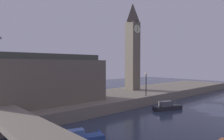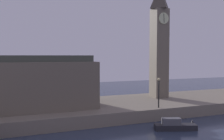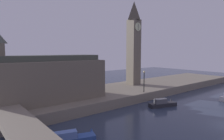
{
  "view_description": "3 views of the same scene",
  "coord_description": "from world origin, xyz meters",
  "px_view_note": "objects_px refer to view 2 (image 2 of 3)",
  "views": [
    {
      "loc": [
        -25.52,
        -6.09,
        6.81
      ],
      "look_at": [
        -3.74,
        17.93,
        5.82
      ],
      "focal_mm": 32.26,
      "sensor_mm": 36.0,
      "label": 1
    },
    {
      "loc": [
        -15.59,
        -11.94,
        8.08
      ],
      "look_at": [
        -4.79,
        16.0,
        6.36
      ],
      "focal_mm": 39.57,
      "sensor_mm": 36.0,
      "label": 2
    },
    {
      "loc": [
        -24.5,
        -7.81,
        8.75
      ],
      "look_at": [
        -4.16,
        17.32,
        5.57
      ],
      "focal_mm": 30.95,
      "sensor_mm": 36.0,
      "label": 3
    }
  ],
  "objects_px": {
    "streetlamp": "(159,89)",
    "boat_barge_dark": "(178,125)",
    "clock_tower": "(159,39)",
    "parliament_hall": "(29,83)"
  },
  "relations": [
    {
      "from": "parliament_hall",
      "to": "streetlamp",
      "type": "relative_size",
      "value": 4.11
    },
    {
      "from": "clock_tower",
      "to": "boat_barge_dark",
      "type": "height_order",
      "value": "clock_tower"
    },
    {
      "from": "streetlamp",
      "to": "boat_barge_dark",
      "type": "xyz_separation_m",
      "value": [
        -0.3,
        -4.57,
        -3.42
      ]
    },
    {
      "from": "boat_barge_dark",
      "to": "streetlamp",
      "type": "bearing_deg",
      "value": 86.23
    },
    {
      "from": "clock_tower",
      "to": "parliament_hall",
      "type": "bearing_deg",
      "value": -174.72
    },
    {
      "from": "parliament_hall",
      "to": "boat_barge_dark",
      "type": "bearing_deg",
      "value": -32.53
    },
    {
      "from": "streetlamp",
      "to": "boat_barge_dark",
      "type": "bearing_deg",
      "value": -93.77
    },
    {
      "from": "parliament_hall",
      "to": "boat_barge_dark",
      "type": "height_order",
      "value": "parliament_hall"
    },
    {
      "from": "clock_tower",
      "to": "streetlamp",
      "type": "relative_size",
      "value": 4.66
    },
    {
      "from": "clock_tower",
      "to": "parliament_hall",
      "type": "distance_m",
      "value": 20.63
    }
  ]
}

